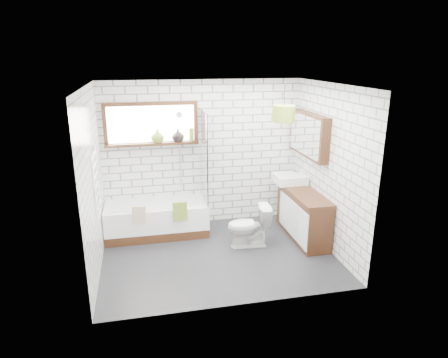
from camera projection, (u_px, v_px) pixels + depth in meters
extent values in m
cube|color=black|center=(218.00, 255.00, 6.03)|extent=(3.40, 2.60, 0.01)
cube|color=white|center=(217.00, 85.00, 5.28)|extent=(3.40, 2.60, 0.01)
cube|color=white|center=(203.00, 154.00, 6.87)|extent=(3.40, 0.01, 2.50)
cube|color=white|center=(241.00, 208.00, 4.44)|extent=(3.40, 0.01, 2.50)
cube|color=white|center=(92.00, 183.00, 5.31)|extent=(0.01, 2.60, 2.50)
cube|color=white|center=(329.00, 168.00, 6.00)|extent=(0.01, 2.60, 2.50)
cube|color=black|center=(151.00, 124.00, 6.49)|extent=(1.52, 0.16, 0.68)
cube|color=white|center=(96.00, 186.00, 5.33)|extent=(0.06, 0.52, 1.00)
cube|color=black|center=(309.00, 135.00, 6.42)|extent=(0.16, 1.20, 0.70)
cylinder|color=silver|center=(180.00, 150.00, 6.72)|extent=(0.02, 0.02, 1.30)
cube|color=white|center=(157.00, 219.00, 6.64)|extent=(1.66, 0.73, 0.54)
cube|color=white|center=(204.00, 157.00, 6.50)|extent=(0.02, 0.72, 1.50)
cube|color=olive|center=(180.00, 211.00, 6.30)|extent=(0.23, 0.06, 0.31)
cube|color=tan|center=(139.00, 215.00, 6.17)|extent=(0.21, 0.05, 0.27)
cube|color=black|center=(303.00, 215.00, 6.50)|extent=(0.44, 1.37, 0.78)
cube|color=white|center=(290.00, 179.00, 6.82)|extent=(0.51, 0.44, 0.15)
cylinder|color=silver|center=(299.00, 175.00, 6.83)|extent=(0.04, 0.04, 0.15)
imported|color=white|center=(249.00, 226.00, 6.21)|extent=(0.43, 0.68, 0.67)
imported|color=olive|center=(157.00, 137.00, 6.55)|extent=(0.22, 0.22, 0.22)
imported|color=black|center=(178.00, 136.00, 6.61)|extent=(0.25, 0.25, 0.21)
cylinder|color=olive|center=(192.00, 136.00, 6.66)|extent=(0.09, 0.09, 0.22)
cylinder|color=olive|center=(284.00, 114.00, 5.54)|extent=(0.31, 0.31, 0.23)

